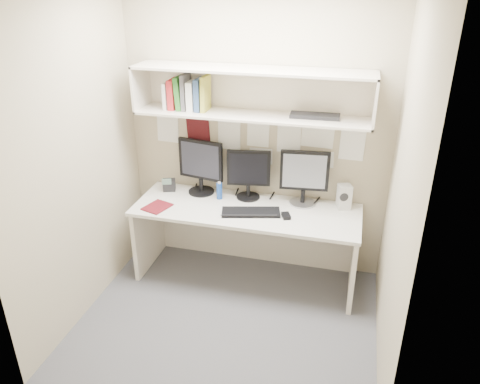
% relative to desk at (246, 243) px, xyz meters
% --- Properties ---
extents(floor, '(2.40, 2.00, 0.01)m').
position_rel_desk_xyz_m(floor, '(0.00, -0.65, -0.37)').
color(floor, '#4D4C52').
rests_on(floor, ground).
extents(wall_back, '(2.40, 0.02, 2.60)m').
position_rel_desk_xyz_m(wall_back, '(0.00, 0.35, 0.93)').
color(wall_back, tan).
rests_on(wall_back, ground).
extents(wall_front, '(2.40, 0.02, 2.60)m').
position_rel_desk_xyz_m(wall_front, '(0.00, -1.65, 0.93)').
color(wall_front, tan).
rests_on(wall_front, ground).
extents(wall_left, '(0.02, 2.00, 2.60)m').
position_rel_desk_xyz_m(wall_left, '(-1.20, -0.65, 0.93)').
color(wall_left, tan).
rests_on(wall_left, ground).
extents(wall_right, '(0.02, 2.00, 2.60)m').
position_rel_desk_xyz_m(wall_right, '(1.20, -0.65, 0.93)').
color(wall_right, tan).
rests_on(wall_right, ground).
extents(desk, '(2.00, 0.70, 0.73)m').
position_rel_desk_xyz_m(desk, '(0.00, 0.00, 0.00)').
color(desk, silver).
rests_on(desk, floor).
extents(overhead_hutch, '(2.00, 0.38, 0.40)m').
position_rel_desk_xyz_m(overhead_hutch, '(0.00, 0.21, 1.35)').
color(overhead_hutch, silver).
rests_on(overhead_hutch, wall_back).
extents(pinned_papers, '(1.92, 0.01, 0.48)m').
position_rel_desk_xyz_m(pinned_papers, '(0.00, 0.34, 0.88)').
color(pinned_papers, white).
rests_on(pinned_papers, wall_back).
extents(monitor_left, '(0.44, 0.24, 0.52)m').
position_rel_desk_xyz_m(monitor_left, '(-0.49, 0.22, 0.64)').
color(monitor_left, black).
rests_on(monitor_left, desk).
extents(monitor_center, '(0.39, 0.22, 0.46)m').
position_rel_desk_xyz_m(monitor_center, '(-0.04, 0.22, 0.61)').
color(monitor_center, black).
rests_on(monitor_center, desk).
extents(monitor_right, '(0.43, 0.24, 0.50)m').
position_rel_desk_xyz_m(monitor_right, '(0.47, 0.22, 0.63)').
color(monitor_right, '#A5A5AA').
rests_on(monitor_right, desk).
extents(keyboard, '(0.53, 0.29, 0.02)m').
position_rel_desk_xyz_m(keyboard, '(0.06, -0.09, 0.38)').
color(keyboard, black).
rests_on(keyboard, desk).
extents(mouse, '(0.10, 0.12, 0.03)m').
position_rel_desk_xyz_m(mouse, '(0.37, -0.09, 0.38)').
color(mouse, black).
rests_on(mouse, desk).
extents(speaker, '(0.14, 0.14, 0.22)m').
position_rel_desk_xyz_m(speaker, '(0.83, 0.22, 0.47)').
color(speaker, beige).
rests_on(speaker, desk).
extents(blue_bottle, '(0.05, 0.05, 0.17)m').
position_rel_desk_xyz_m(blue_bottle, '(-0.29, 0.12, 0.44)').
color(blue_bottle, '#153E95').
rests_on(blue_bottle, desk).
extents(maroon_notebook, '(0.25, 0.28, 0.01)m').
position_rel_desk_xyz_m(maroon_notebook, '(-0.77, -0.19, 0.37)').
color(maroon_notebook, '#5C0F17').
rests_on(maroon_notebook, desk).
extents(desk_phone, '(0.14, 0.14, 0.14)m').
position_rel_desk_xyz_m(desk_phone, '(-0.81, 0.18, 0.42)').
color(desk_phone, black).
rests_on(desk_phone, desk).
extents(book_stack, '(0.38, 0.19, 0.31)m').
position_rel_desk_xyz_m(book_stack, '(-0.57, 0.17, 1.31)').
color(book_stack, silver).
rests_on(book_stack, overhead_hutch).
extents(hutch_tray, '(0.41, 0.17, 0.03)m').
position_rel_desk_xyz_m(hutch_tray, '(0.53, 0.19, 1.19)').
color(hutch_tray, black).
rests_on(hutch_tray, overhead_hutch).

